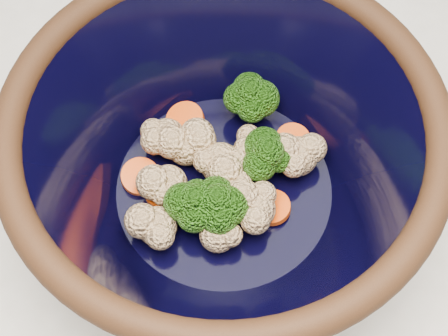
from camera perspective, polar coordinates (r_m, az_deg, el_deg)
counter at (r=0.97m, az=-0.63°, el=-11.51°), size 1.20×1.20×0.90m
mixing_bowl at (r=0.46m, az=0.00°, el=0.79°), size 0.36×0.36×0.14m
vegetable_pile at (r=0.49m, az=-0.12°, el=-0.18°), size 0.16×0.15×0.05m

